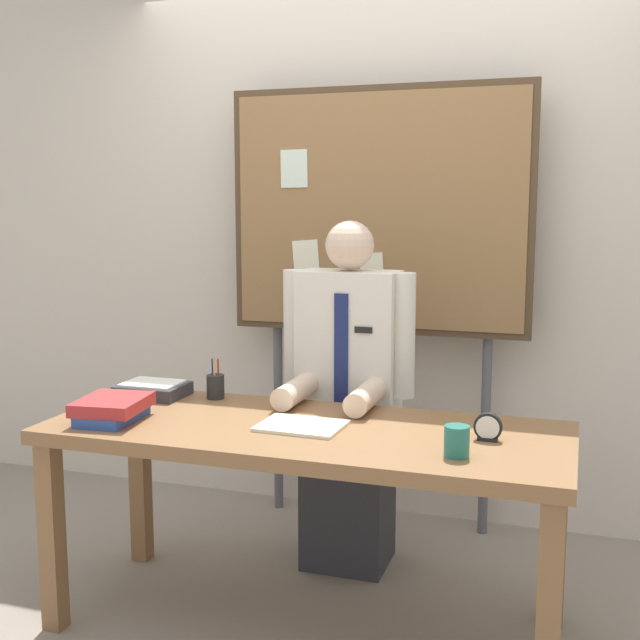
{
  "coord_description": "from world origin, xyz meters",
  "views": [
    {
      "loc": [
        0.89,
        -2.54,
        1.51
      ],
      "look_at": [
        0.0,
        0.16,
        1.09
      ],
      "focal_mm": 44.87,
      "sensor_mm": 36.0,
      "label": 1
    }
  ],
  "objects_px": {
    "desk_clock": "(488,428)",
    "pen_holder": "(215,386)",
    "book_stack": "(112,409)",
    "paper_tray": "(153,389)",
    "open_notebook": "(301,426)",
    "coffee_mug": "(457,441)",
    "desk": "(305,451)",
    "person": "(348,409)",
    "bulletin_board": "(378,217)"
  },
  "relations": [
    {
      "from": "book_stack",
      "to": "bulletin_board",
      "type": "bearing_deg",
      "value": 59.49
    },
    {
      "from": "book_stack",
      "to": "desk_clock",
      "type": "height_order",
      "value": "desk_clock"
    },
    {
      "from": "desk",
      "to": "open_notebook",
      "type": "height_order",
      "value": "open_notebook"
    },
    {
      "from": "book_stack",
      "to": "open_notebook",
      "type": "relative_size",
      "value": 1.0
    },
    {
      "from": "person",
      "to": "bulletin_board",
      "type": "bearing_deg",
      "value": 90.06
    },
    {
      "from": "coffee_mug",
      "to": "pen_holder",
      "type": "height_order",
      "value": "pen_holder"
    },
    {
      "from": "desk",
      "to": "book_stack",
      "type": "relative_size",
      "value": 6.31
    },
    {
      "from": "coffee_mug",
      "to": "pen_holder",
      "type": "relative_size",
      "value": 0.6
    },
    {
      "from": "desk_clock",
      "to": "coffee_mug",
      "type": "relative_size",
      "value": 0.96
    },
    {
      "from": "desk",
      "to": "paper_tray",
      "type": "xyz_separation_m",
      "value": [
        -0.72,
        0.22,
        0.12
      ]
    },
    {
      "from": "pen_holder",
      "to": "person",
      "type": "bearing_deg",
      "value": 29.58
    },
    {
      "from": "person",
      "to": "coffee_mug",
      "type": "xyz_separation_m",
      "value": [
        0.55,
        -0.7,
        0.12
      ]
    },
    {
      "from": "person",
      "to": "paper_tray",
      "type": "relative_size",
      "value": 5.53
    },
    {
      "from": "paper_tray",
      "to": "desk_clock",
      "type": "bearing_deg",
      "value": -8.05
    },
    {
      "from": "open_notebook",
      "to": "paper_tray",
      "type": "xyz_separation_m",
      "value": [
        -0.72,
        0.24,
        0.02
      ]
    },
    {
      "from": "person",
      "to": "open_notebook",
      "type": "distance_m",
      "value": 0.56
    },
    {
      "from": "desk_clock",
      "to": "coffee_mug",
      "type": "height_order",
      "value": "coffee_mug"
    },
    {
      "from": "desk",
      "to": "book_stack",
      "type": "height_order",
      "value": "book_stack"
    },
    {
      "from": "desk_clock",
      "to": "pen_holder",
      "type": "relative_size",
      "value": 0.58
    },
    {
      "from": "desk",
      "to": "bulletin_board",
      "type": "relative_size",
      "value": 0.89
    },
    {
      "from": "person",
      "to": "paper_tray",
      "type": "distance_m",
      "value": 0.79
    },
    {
      "from": "desk",
      "to": "paper_tray",
      "type": "distance_m",
      "value": 0.76
    },
    {
      "from": "book_stack",
      "to": "open_notebook",
      "type": "bearing_deg",
      "value": 11.02
    },
    {
      "from": "paper_tray",
      "to": "coffee_mug",
      "type": "bearing_deg",
      "value": -16.9
    },
    {
      "from": "desk_clock",
      "to": "person",
      "type": "bearing_deg",
      "value": 140.96
    },
    {
      "from": "open_notebook",
      "to": "desk_clock",
      "type": "distance_m",
      "value": 0.63
    },
    {
      "from": "person",
      "to": "desk_clock",
      "type": "bearing_deg",
      "value": -39.04
    },
    {
      "from": "book_stack",
      "to": "desk",
      "type": "bearing_deg",
      "value": 12.53
    },
    {
      "from": "pen_holder",
      "to": "book_stack",
      "type": "bearing_deg",
      "value": -116.29
    },
    {
      "from": "coffee_mug",
      "to": "book_stack",
      "type": "bearing_deg",
      "value": 179.05
    },
    {
      "from": "pen_holder",
      "to": "paper_tray",
      "type": "bearing_deg",
      "value": -169.53
    },
    {
      "from": "desk",
      "to": "coffee_mug",
      "type": "xyz_separation_m",
      "value": [
        0.55,
        -0.17,
        0.14
      ]
    },
    {
      "from": "book_stack",
      "to": "paper_tray",
      "type": "height_order",
      "value": "book_stack"
    },
    {
      "from": "bulletin_board",
      "to": "desk_clock",
      "type": "bearing_deg",
      "value": -57.25
    },
    {
      "from": "coffee_mug",
      "to": "bulletin_board",
      "type": "bearing_deg",
      "value": 115.32
    },
    {
      "from": "coffee_mug",
      "to": "paper_tray",
      "type": "bearing_deg",
      "value": 163.1
    },
    {
      "from": "bulletin_board",
      "to": "book_stack",
      "type": "distance_m",
      "value": 1.48
    },
    {
      "from": "desk_clock",
      "to": "coffee_mug",
      "type": "xyz_separation_m",
      "value": [
        -0.07,
        -0.2,
        0.01
      ]
    },
    {
      "from": "bulletin_board",
      "to": "desk_clock",
      "type": "distance_m",
      "value": 1.33
    },
    {
      "from": "book_stack",
      "to": "desk_clock",
      "type": "distance_m",
      "value": 1.31
    },
    {
      "from": "desk",
      "to": "pen_holder",
      "type": "relative_size",
      "value": 11.29
    },
    {
      "from": "bulletin_board",
      "to": "open_notebook",
      "type": "xyz_separation_m",
      "value": [
        -0.01,
        -1.01,
        -0.7
      ]
    },
    {
      "from": "person",
      "to": "paper_tray",
      "type": "bearing_deg",
      "value": -156.58
    },
    {
      "from": "bulletin_board",
      "to": "desk_clock",
      "type": "height_order",
      "value": "bulletin_board"
    },
    {
      "from": "book_stack",
      "to": "coffee_mug",
      "type": "height_order",
      "value": "coffee_mug"
    },
    {
      "from": "book_stack",
      "to": "desk_clock",
      "type": "relative_size",
      "value": 3.09
    },
    {
      "from": "person",
      "to": "pen_holder",
      "type": "height_order",
      "value": "person"
    },
    {
      "from": "book_stack",
      "to": "pen_holder",
      "type": "xyz_separation_m",
      "value": [
        0.2,
        0.41,
        0.01
      ]
    },
    {
      "from": "person",
      "to": "coffee_mug",
      "type": "height_order",
      "value": "person"
    },
    {
      "from": "pen_holder",
      "to": "paper_tray",
      "type": "xyz_separation_m",
      "value": [
        -0.25,
        -0.05,
        -0.02
      ]
    }
  ]
}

